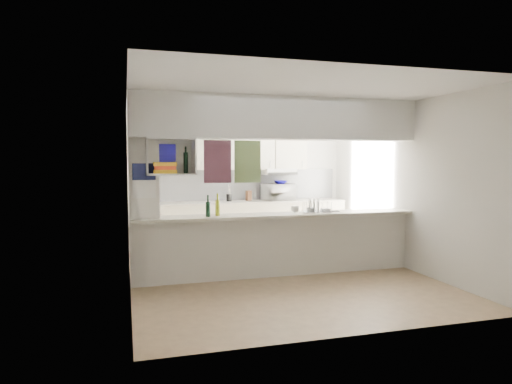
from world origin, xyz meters
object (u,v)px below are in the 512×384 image
object	(u,v)px
dish_rack	(317,206)
wine_bottles	(213,208)
microwave	(278,192)
bowl	(281,182)

from	to	relation	value
dish_rack	wine_bottles	size ratio (longest dim) A/B	1.58
wine_bottles	dish_rack	bearing A→B (deg)	2.27
microwave	bowl	distance (m)	0.20
microwave	dish_rack	xyz separation A→B (m)	(-0.11, -2.10, -0.07)
microwave	dish_rack	world-z (taller)	microwave
bowl	dish_rack	bearing A→B (deg)	-94.07
dish_rack	wine_bottles	xyz separation A→B (m)	(-1.59, -0.06, 0.03)
wine_bottles	bowl	bearing A→B (deg)	51.09
microwave	dish_rack	bearing A→B (deg)	69.47
bowl	wine_bottles	bearing A→B (deg)	-128.91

